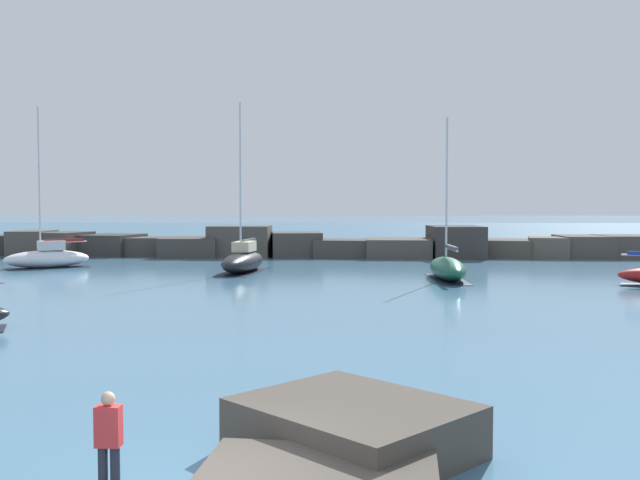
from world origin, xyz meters
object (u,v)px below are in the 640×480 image
at_px(sailboat_moored_0, 243,260).
at_px(person_on_rocks, 109,439).
at_px(sailboat_moored_3, 48,257).
at_px(sailboat_moored_5, 447,268).

relative_size(sailboat_moored_0, person_on_rocks, 6.87).
relative_size(sailboat_moored_3, person_on_rocks, 7.03).
height_order(sailboat_moored_0, person_on_rocks, sailboat_moored_0).
relative_size(sailboat_moored_0, sailboat_moored_5, 1.15).
bearing_deg(sailboat_moored_3, sailboat_moored_0, -9.34).
xyz_separation_m(sailboat_moored_0, sailboat_moored_5, (12.41, -3.86, -0.08)).
height_order(sailboat_moored_5, person_on_rocks, sailboat_moored_5).
distance_m(sailboat_moored_0, person_on_rocks, 35.00).
distance_m(sailboat_moored_5, person_on_rocks, 32.04).
height_order(sailboat_moored_0, sailboat_moored_3, sailboat_moored_3).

